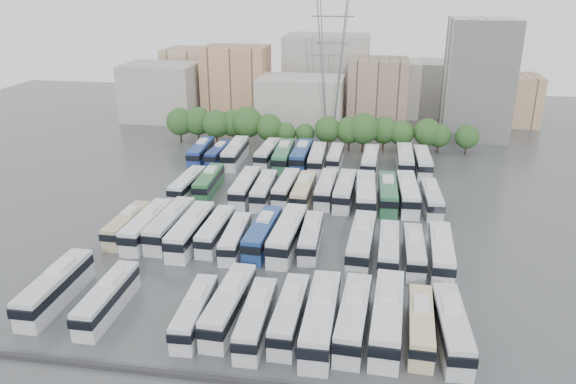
% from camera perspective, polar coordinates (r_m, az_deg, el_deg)
% --- Properties ---
extents(ground, '(220.00, 220.00, 0.00)m').
position_cam_1_polar(ground, '(81.31, -0.59, -3.90)').
color(ground, '#424447').
rests_on(ground, ground).
extents(parapet, '(56.00, 0.50, 0.50)m').
position_cam_1_polar(parapet, '(53.78, -7.06, -18.38)').
color(parapet, '#2D2D30').
rests_on(parapet, ground).
extents(tree_line, '(66.41, 7.86, 8.50)m').
position_cam_1_polar(tree_line, '(119.53, 1.61, 6.57)').
color(tree_line, black).
rests_on(tree_line, ground).
extents(city_buildings, '(102.00, 35.00, 20.00)m').
position_cam_1_polar(city_buildings, '(148.27, 1.44, 10.76)').
color(city_buildings, '#9E998E').
rests_on(city_buildings, ground).
extents(apartment_tower, '(14.00, 14.00, 26.00)m').
position_cam_1_polar(apartment_tower, '(133.98, 18.74, 10.80)').
color(apartment_tower, silver).
rests_on(apartment_tower, ground).
extents(electricity_pylon, '(9.00, 6.91, 33.83)m').
position_cam_1_polar(electricity_pylon, '(124.08, 4.47, 13.73)').
color(electricity_pylon, slate).
rests_on(electricity_pylon, ground).
extents(bus_r0_s0, '(2.91, 12.87, 4.03)m').
position_cam_1_polar(bus_r0_s0, '(68.43, -22.54, -8.89)').
color(bus_r0_s0, silver).
rests_on(bus_r0_s0, ground).
extents(bus_r0_s2, '(2.69, 11.83, 3.70)m').
position_cam_1_polar(bus_r0_s2, '(64.70, -17.87, -10.20)').
color(bus_r0_s2, silver).
rests_on(bus_r0_s2, ground).
extents(bus_r0_s5, '(2.89, 11.13, 3.46)m').
position_cam_1_polar(bus_r0_s5, '(60.48, -9.43, -11.87)').
color(bus_r0_s5, silver).
rests_on(bus_r0_s5, ground).
extents(bus_r0_s6, '(3.24, 12.73, 3.97)m').
position_cam_1_polar(bus_r0_s6, '(60.69, -6.00, -11.27)').
color(bus_r0_s6, silver).
rests_on(bus_r0_s6, ground).
extents(bus_r0_s7, '(2.76, 11.69, 3.65)m').
position_cam_1_polar(bus_r0_s7, '(58.61, -3.25, -12.65)').
color(bus_r0_s7, silver).
rests_on(bus_r0_s7, ground).
extents(bus_r0_s8, '(2.73, 11.81, 3.69)m').
position_cam_1_polar(bus_r0_s8, '(59.14, 0.18, -12.24)').
color(bus_r0_s8, silver).
rests_on(bus_r0_s8, ground).
extents(bus_r0_s9, '(2.97, 13.58, 4.26)m').
position_cam_1_polar(bus_r0_s9, '(58.13, 3.36, -12.61)').
color(bus_r0_s9, silver).
rests_on(bus_r0_s9, ground).
extents(bus_r0_s10, '(3.37, 12.76, 3.97)m').
position_cam_1_polar(bus_r0_s10, '(58.79, 6.66, -12.47)').
color(bus_r0_s10, silver).
rests_on(bus_r0_s10, ground).
extents(bus_r0_s11, '(3.59, 13.77, 4.28)m').
position_cam_1_polar(bus_r0_s11, '(59.07, 10.06, -12.33)').
color(bus_r0_s11, silver).
rests_on(bus_r0_s11, ground).
extents(bus_r0_s12, '(2.81, 11.33, 3.53)m').
position_cam_1_polar(bus_r0_s12, '(59.17, 13.33, -12.97)').
color(bus_r0_s12, beige).
rests_on(bus_r0_s12, ground).
extents(bus_r0_s13, '(3.23, 12.36, 3.84)m').
position_cam_1_polar(bus_r0_s13, '(59.26, 16.29, -13.05)').
color(bus_r0_s13, silver).
rests_on(bus_r0_s13, ground).
extents(bus_r1_s0, '(2.66, 11.24, 3.51)m').
position_cam_1_polar(bus_r1_s0, '(82.20, -16.03, -3.16)').
color(bus_r1_s0, tan).
rests_on(bus_r1_s0, ground).
extents(bus_r1_s1, '(3.05, 12.85, 4.02)m').
position_cam_1_polar(bus_r1_s1, '(80.50, -14.10, -3.30)').
color(bus_r1_s1, silver).
rests_on(bus_r1_s1, ground).
extents(bus_r1_s2, '(3.17, 13.10, 4.09)m').
position_cam_1_polar(bus_r1_s2, '(80.13, -11.87, -3.19)').
color(bus_r1_s2, silver).
rests_on(bus_r1_s2, ground).
extents(bus_r1_s3, '(2.99, 13.30, 4.17)m').
position_cam_1_polar(bus_r1_s3, '(77.68, -9.86, -3.81)').
color(bus_r1_s3, silver).
rests_on(bus_r1_s3, ground).
extents(bus_r1_s4, '(2.65, 11.54, 3.61)m').
position_cam_1_polar(bus_r1_s4, '(77.75, -7.37, -3.86)').
color(bus_r1_s4, silver).
rests_on(bus_r1_s4, ground).
extents(bus_r1_s5, '(2.92, 11.23, 3.49)m').
position_cam_1_polar(bus_r1_s5, '(75.49, -5.38, -4.62)').
color(bus_r1_s5, silver).
rests_on(bus_r1_s5, ground).
extents(bus_r1_s6, '(3.25, 12.59, 3.92)m').
position_cam_1_polar(bus_r1_s6, '(75.91, -2.58, -4.21)').
color(bus_r1_s6, navy).
rests_on(bus_r1_s6, ground).
extents(bus_r1_s7, '(3.57, 13.69, 4.26)m').
position_cam_1_polar(bus_r1_s7, '(75.30, -0.04, -4.27)').
color(bus_r1_s7, silver).
rests_on(bus_r1_s7, ground).
extents(bus_r1_s8, '(2.72, 11.34, 3.54)m').
position_cam_1_polar(bus_r1_s8, '(75.45, 2.34, -4.53)').
color(bus_r1_s8, silver).
rests_on(bus_r1_s8, ground).
extents(bus_r1_s10, '(3.54, 13.53, 4.21)m').
position_cam_1_polar(bus_r1_s10, '(73.90, 7.49, -5.00)').
color(bus_r1_s10, silver).
rests_on(bus_r1_s10, ground).
extents(bus_r1_s11, '(2.76, 11.72, 3.66)m').
position_cam_1_polar(bus_r1_s11, '(73.25, 10.19, -5.64)').
color(bus_r1_s11, silver).
rests_on(bus_r1_s11, ground).
extents(bus_r1_s12, '(2.57, 11.27, 3.53)m').
position_cam_1_polar(bus_r1_s12, '(73.40, 12.69, -5.84)').
color(bus_r1_s12, silver).
rests_on(bus_r1_s12, ground).
extents(bus_r1_s13, '(3.16, 12.63, 3.94)m').
position_cam_1_polar(bus_r1_s13, '(73.41, 15.29, -5.91)').
color(bus_r1_s13, silver).
rests_on(bus_r1_s13, ground).
extents(bus_r2_s1, '(3.00, 11.82, 3.68)m').
position_cam_1_polar(bus_r2_s1, '(95.32, -10.15, 0.77)').
color(bus_r2_s1, silver).
rests_on(bus_r2_s1, ground).
extents(bus_r2_s2, '(3.03, 12.06, 3.76)m').
position_cam_1_polar(bus_r2_s2, '(95.78, -8.03, 1.02)').
color(bus_r2_s2, '#2A6337').
rests_on(bus_r2_s2, ground).
extents(bus_r2_s4, '(2.90, 12.65, 3.96)m').
position_cam_1_polar(bus_r2_s4, '(92.58, -4.37, 0.53)').
color(bus_r2_s4, silver).
rests_on(bus_r2_s4, ground).
extents(bus_r2_s5, '(2.91, 12.07, 3.77)m').
position_cam_1_polar(bus_r2_s5, '(91.50, -2.44, 0.25)').
color(bus_r2_s5, silver).
rests_on(bus_r2_s5, ground).
extents(bus_r2_s6, '(3.01, 11.88, 3.70)m').
position_cam_1_polar(bus_r2_s6, '(92.47, -0.21, 0.48)').
color(bus_r2_s6, silver).
rests_on(bus_r2_s6, ground).
extents(bus_r2_s7, '(2.81, 12.23, 3.83)m').
position_cam_1_polar(bus_r2_s7, '(90.72, 1.60, 0.10)').
color(bus_r2_s7, beige).
rests_on(bus_r2_s7, ground).
extents(bus_r2_s8, '(2.88, 12.13, 3.79)m').
position_cam_1_polar(bus_r2_s8, '(92.18, 3.90, 0.39)').
color(bus_r2_s8, silver).
rests_on(bus_r2_s8, ground).
extents(bus_r2_s9, '(3.16, 12.74, 3.97)m').
position_cam_1_polar(bus_r2_s9, '(91.37, 5.80, 0.20)').
color(bus_r2_s9, silver).
rests_on(bus_r2_s9, ground).
extents(bus_r2_s10, '(3.55, 13.81, 4.30)m').
position_cam_1_polar(bus_r2_s10, '(89.80, 7.88, -0.17)').
color(bus_r2_s10, silver).
rests_on(bus_r2_s10, ground).
extents(bus_r2_s11, '(3.26, 12.93, 4.03)m').
position_cam_1_polar(bus_r2_s11, '(91.04, 10.09, -0.09)').
color(bus_r2_s11, '#2C6741').
rests_on(bus_r2_s11, ground).
extents(bus_r2_s12, '(3.53, 13.36, 4.15)m').
position_cam_1_polar(bus_r2_s12, '(91.46, 12.06, -0.09)').
color(bus_r2_s12, silver).
rests_on(bus_r2_s12, ground).
extents(bus_r2_s13, '(3.13, 11.80, 3.67)m').
position_cam_1_polar(bus_r2_s13, '(90.78, 14.36, -0.62)').
color(bus_r2_s13, silver).
rests_on(bus_r2_s13, ground).
extents(bus_r3_s0, '(3.28, 12.28, 3.81)m').
position_cam_1_polar(bus_r3_s0, '(112.89, -8.84, 4.09)').
color(bus_r3_s0, navy).
rests_on(bus_r3_s0, ground).
extents(bus_r3_s1, '(2.74, 10.98, 3.42)m').
position_cam_1_polar(bus_r3_s1, '(111.86, -7.05, 3.92)').
color(bus_r3_s1, navy).
rests_on(bus_r3_s1, ground).
extents(bus_r3_s2, '(3.31, 13.40, 4.18)m').
position_cam_1_polar(bus_r3_s2, '(110.78, -5.37, 4.02)').
color(bus_r3_s2, silver).
rests_on(bus_r3_s2, ground).
extents(bus_r3_s4, '(3.26, 12.53, 3.90)m').
position_cam_1_polar(bus_r3_s4, '(110.40, -2.05, 3.97)').
color(bus_r3_s4, silver).
rests_on(bus_r3_s4, ground).
extents(bus_r3_s5, '(3.44, 13.42, 4.18)m').
position_cam_1_polar(bus_r3_s5, '(108.36, -0.46, 3.72)').
color(bus_r3_s5, '#307147').
rests_on(bus_r3_s5, ground).
extents(bus_r3_s6, '(2.93, 13.11, 4.11)m').
position_cam_1_polar(bus_r3_s6, '(108.67, 1.38, 3.75)').
color(bus_r3_s6, navy).
rests_on(bus_r3_s6, ground).
extents(bus_r3_s7, '(3.10, 12.55, 3.91)m').
position_cam_1_polar(bus_r3_s7, '(107.25, 2.99, 3.44)').
color(bus_r3_s7, silver).
rests_on(bus_r3_s7, ground).
extents(bus_r3_s8, '(2.55, 11.08, 3.47)m').
position_cam_1_polar(bus_r3_s8, '(108.97, 4.82, 3.56)').
color(bus_r3_s8, silver).
rests_on(bus_r3_s8, ground).
extents(bus_r3_s10, '(3.14, 12.70, 3.96)m').
position_cam_1_polar(bus_r3_s10, '(106.53, 8.34, 3.13)').
color(bus_r3_s10, silver).
rests_on(bus_r3_s10, ground).
extents(bus_r3_s12, '(2.98, 13.19, 4.13)m').
position_cam_1_polar(bus_r3_s12, '(107.99, 11.79, 3.20)').
color(bus_r3_s12, silver).
rests_on(bus_r3_s12, ground).
extents(bus_r3_s13, '(3.13, 12.49, 3.89)m').
position_cam_1_polar(bus_r3_s13, '(108.19, 13.51, 3.03)').
color(bus_r3_s13, silver).
rests_on(bus_r3_s13, ground).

